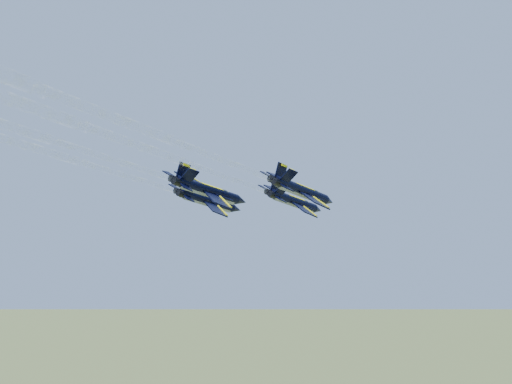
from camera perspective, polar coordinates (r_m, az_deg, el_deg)
The scene contains 4 objects.
jet_lead at distance 121.89m, azimuth 3.90°, elevation -0.95°, with size 12.92×19.70×7.78m.
jet_left at distance 120.75m, azimuth -4.74°, elevation -0.89°, with size 12.92×19.70×7.78m.
jet_right at distance 104.55m, azimuth 4.71°, elevation 0.09°, with size 12.92×19.70×7.78m.
jet_slot at distance 104.16m, azimuth -4.66°, elevation 0.12°, with size 12.92×19.70×7.78m.
Camera 1 is at (54.94, -99.09, 79.20)m, focal length 40.00 mm.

